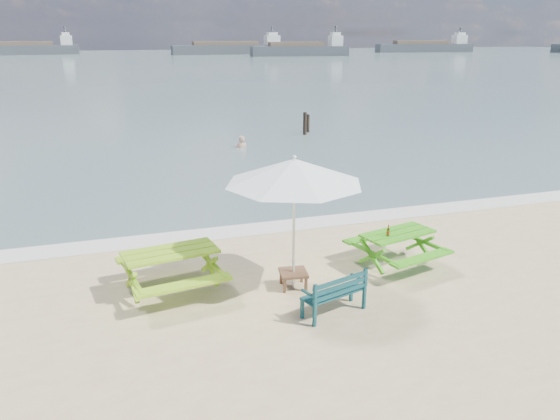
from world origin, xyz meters
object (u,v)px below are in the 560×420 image
object	(u,v)px
beer_bottle	(388,232)
park_bench	(334,301)
swimmer	(241,154)
picnic_table_right	(397,249)
side_table	(293,279)
picnic_table_left	(172,272)
patio_umbrella	(294,171)

from	to	relation	value
beer_bottle	park_bench	bearing A→B (deg)	-142.32
beer_bottle	swimmer	size ratio (longest dim) A/B	0.15
picnic_table_right	side_table	bearing A→B (deg)	-172.29
side_table	beer_bottle	size ratio (longest dim) A/B	2.45
picnic_table_left	beer_bottle	bearing A→B (deg)	-4.80
picnic_table_right	patio_umbrella	world-z (taller)	patio_umbrella
side_table	picnic_table_left	bearing A→B (deg)	165.96
patio_umbrella	picnic_table_left	bearing A→B (deg)	165.96
beer_bottle	patio_umbrella	bearing A→B (deg)	-174.72
picnic_table_left	patio_umbrella	world-z (taller)	patio_umbrella
picnic_table_left	swimmer	size ratio (longest dim) A/B	1.37
beer_bottle	swimmer	distance (m)	13.78
park_bench	patio_umbrella	bearing A→B (deg)	105.76
patio_umbrella	beer_bottle	world-z (taller)	patio_umbrella
picnic_table_left	park_bench	distance (m)	3.21
side_table	patio_umbrella	xyz separation A→B (m)	(0.00, -0.00, 2.20)
side_table	patio_umbrella	size ratio (longest dim) A/B	0.20
picnic_table_right	side_table	size ratio (longest dim) A/B	3.51
picnic_table_right	park_bench	bearing A→B (deg)	-144.16
picnic_table_right	patio_umbrella	distance (m)	3.22
side_table	beer_bottle	distance (m)	2.29
swimmer	picnic_table_left	bearing A→B (deg)	-109.60
picnic_table_left	patio_umbrella	xyz separation A→B (m)	(2.31, -0.58, 1.98)
picnic_table_left	side_table	world-z (taller)	picnic_table_left
picnic_table_left	patio_umbrella	distance (m)	3.09
patio_umbrella	side_table	bearing A→B (deg)	97.13
park_bench	beer_bottle	size ratio (longest dim) A/B	5.27
picnic_table_right	swimmer	size ratio (longest dim) A/B	1.30
picnic_table_right	swimmer	bearing A→B (deg)	90.20
side_table	swimmer	world-z (taller)	swimmer
park_bench	swimmer	world-z (taller)	park_bench
picnic_table_left	beer_bottle	xyz separation A→B (m)	(4.49, -0.38, 0.44)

